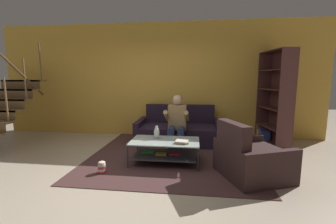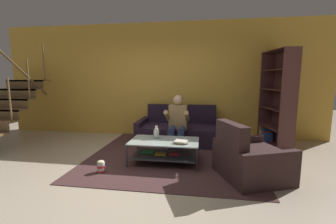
# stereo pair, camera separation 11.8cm
# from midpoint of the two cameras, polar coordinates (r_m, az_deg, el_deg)

# --- Properties ---
(ground) EXTENTS (16.80, 16.80, 0.00)m
(ground) POSITION_cam_midpoint_polar(r_m,az_deg,el_deg) (3.83, -10.45, -14.70)
(ground) COLOR #BEAD96
(back_partition) EXTENTS (8.40, 0.12, 2.90)m
(back_partition) POSITION_cam_midpoint_polar(r_m,az_deg,el_deg) (5.91, -3.59, 7.98)
(back_partition) COLOR gold
(back_partition) RESTS_ON ground
(couch) EXTENTS (1.95, 0.96, 0.86)m
(couch) POSITION_cam_midpoint_polar(r_m,az_deg,el_deg) (5.35, 2.12, -4.75)
(couch) COLOR #261A2B
(couch) RESTS_ON ground
(person_seated_center) EXTENTS (0.50, 0.58, 1.15)m
(person_seated_center) POSITION_cam_midpoint_polar(r_m,az_deg,el_deg) (4.72, 1.54, -2.18)
(person_seated_center) COLOR navy
(person_seated_center) RESTS_ON ground
(coffee_table) EXTENTS (1.21, 0.69, 0.41)m
(coffee_table) POSITION_cam_midpoint_polar(r_m,az_deg,el_deg) (4.06, -1.72, -9.12)
(coffee_table) COLOR #A9BCB9
(coffee_table) RESTS_ON ground
(area_rug) EXTENTS (3.08, 3.31, 0.01)m
(area_rug) POSITION_cam_midpoint_polar(r_m,az_deg,el_deg) (4.65, 0.33, -10.25)
(area_rug) COLOR #472D2C
(area_rug) RESTS_ON ground
(vase) EXTENTS (0.10, 0.10, 0.23)m
(vase) POSITION_cam_midpoint_polar(r_m,az_deg,el_deg) (4.13, -3.73, -5.23)
(vase) COLOR silver
(vase) RESTS_ON coffee_table
(book_stack) EXTENTS (0.24, 0.21, 0.05)m
(book_stack) POSITION_cam_midpoint_polar(r_m,az_deg,el_deg) (3.84, 2.66, -7.59)
(book_stack) COLOR olive
(book_stack) RESTS_ON coffee_table
(bookshelf) EXTENTS (0.50, 1.09, 2.11)m
(bookshelf) POSITION_cam_midpoint_polar(r_m,az_deg,el_deg) (5.57, 25.05, 1.95)
(bookshelf) COLOR #522D2C
(bookshelf) RESTS_ON ground
(armchair) EXTENTS (1.17, 1.19, 0.87)m
(armchair) POSITION_cam_midpoint_polar(r_m,az_deg,el_deg) (3.70, 19.39, -11.27)
(armchair) COLOR #332121
(armchair) RESTS_ON ground
(popcorn_tub) EXTENTS (0.12, 0.12, 0.20)m
(popcorn_tub) POSITION_cam_midpoint_polar(r_m,az_deg,el_deg) (3.84, -17.34, -13.26)
(popcorn_tub) COLOR red
(popcorn_tub) RESTS_ON ground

